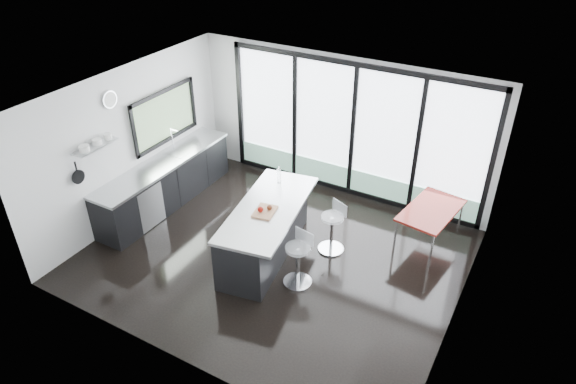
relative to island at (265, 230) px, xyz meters
The scene contains 11 objects.
floor 0.52m from the island, ahead, with size 6.00×5.00×0.00m, color black.
ceiling 2.32m from the island, ahead, with size 6.00×5.00×0.00m, color white.
wall_back 2.63m from the island, 79.72° to the left, with size 6.00×0.09×2.80m.
wall_front 2.66m from the island, 85.95° to the right, with size 6.00×0.00×2.80m, color silver.
wall_left 3.01m from the island, behind, with size 0.26×5.00×2.80m.
wall_right 3.31m from the island, ahead, with size 0.00×5.00×2.80m, color silver.
counter_cabinets 2.53m from the island, behind, with size 0.69×3.24×1.36m.
island is the anchor object (origin of this frame).
bar_stool_near 0.94m from the island, 24.99° to the right, with size 0.45×0.45×0.72m, color silver.
bar_stool_far 1.14m from the island, 33.96° to the left, with size 0.45×0.45×0.71m, color silver.
red_table 2.85m from the island, 35.37° to the left, with size 0.75×1.31×0.70m, color maroon.
Camera 1 is at (3.56, -5.84, 5.55)m, focal length 32.00 mm.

